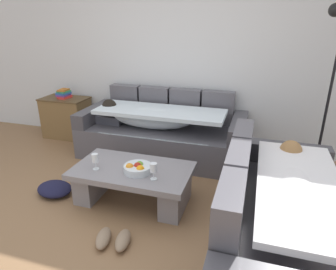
{
  "coord_description": "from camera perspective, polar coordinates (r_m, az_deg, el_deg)",
  "views": [
    {
      "loc": [
        1.26,
        -2.02,
        1.79
      ],
      "look_at": [
        0.31,
        1.02,
        0.55
      ],
      "focal_mm": 31.84,
      "sensor_mm": 36.0,
      "label": 1
    }
  ],
  "objects": [
    {
      "name": "wine_glass_near_right",
      "position": [
        2.79,
        -2.79,
        -6.38
      ],
      "size": [
        0.07,
        0.07,
        0.17
      ],
      "color": "silver",
      "rests_on": "coffee_table"
    },
    {
      "name": "fruit_bowl",
      "position": [
        2.97,
        -5.86,
        -6.33
      ],
      "size": [
        0.28,
        0.28,
        0.1
      ],
      "color": "silver",
      "rests_on": "coffee_table"
    },
    {
      "name": "wine_glass_near_left",
      "position": [
        3.06,
        -13.8,
        -4.43
      ],
      "size": [
        0.07,
        0.07,
        0.17
      ],
      "color": "silver",
      "rests_on": "coffee_table"
    },
    {
      "name": "pair_of_shoes",
      "position": [
        2.72,
        -10.46,
        -19.01
      ],
      "size": [
        0.35,
        0.32,
        0.09
      ],
      "color": "#8C7259",
      "rests_on": "ground_plane"
    },
    {
      "name": "book_stack_on_cabinet",
      "position": [
        4.95,
        -19.31,
        7.45
      ],
      "size": [
        0.18,
        0.22,
        0.14
      ],
      "color": "red",
      "rests_on": "side_cabinet"
    },
    {
      "name": "ground_plane",
      "position": [
        2.98,
        -12.18,
        -16.25
      ],
      "size": [
        14.0,
        14.0,
        0.0
      ],
      "primitive_type": "plane",
      "color": "olive"
    },
    {
      "name": "crumpled_garment",
      "position": [
        3.53,
        -20.89,
        -9.61
      ],
      "size": [
        0.46,
        0.4,
        0.12
      ],
      "primitive_type": "ellipsoid",
      "rotation": [
        0.0,
        0.0,
        2.91
      ],
      "color": "#191933",
      "rests_on": "ground_plane"
    },
    {
      "name": "couch_along_wall",
      "position": [
        4.11,
        -1.49,
        0.52
      ],
      "size": [
        2.22,
        0.92,
        0.88
      ],
      "color": "#555359",
      "rests_on": "ground_plane"
    },
    {
      "name": "coffee_table",
      "position": [
        3.13,
        -6.72,
        -8.6
      ],
      "size": [
        1.2,
        0.68,
        0.38
      ],
      "color": "gray",
      "rests_on": "ground_plane"
    },
    {
      "name": "couch_near_window",
      "position": [
        2.57,
        20.68,
        -14.77
      ],
      "size": [
        0.92,
        1.96,
        0.88
      ],
      "rotation": [
        0.0,
        0.0,
        1.57
      ],
      "color": "#555359",
      "rests_on": "ground_plane"
    },
    {
      "name": "side_cabinet",
      "position": [
        5.06,
        -18.81,
        3.21
      ],
      "size": [
        0.72,
        0.44,
        0.64
      ],
      "color": "brown",
      "rests_on": "ground_plane"
    },
    {
      "name": "floor_lamp",
      "position": [
        3.85,
        28.19,
        8.7
      ],
      "size": [
        0.33,
        0.31,
        1.95
      ],
      "color": "black",
      "rests_on": "ground_plane"
    },
    {
      "name": "back_wall",
      "position": [
        4.38,
        0.49,
        15.49
      ],
      "size": [
        9.0,
        0.1,
        2.7
      ],
      "primitive_type": "cube",
      "color": "silver",
      "rests_on": "ground_plane"
    }
  ]
}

